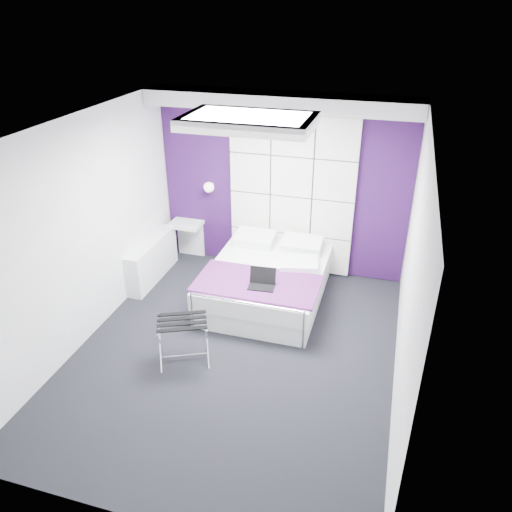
% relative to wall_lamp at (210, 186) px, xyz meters
% --- Properties ---
extents(floor, '(4.40, 4.40, 0.00)m').
position_rel_wall_lamp_xyz_m(floor, '(1.05, -2.06, -1.22)').
color(floor, black).
rests_on(floor, ground).
extents(ceiling, '(4.40, 4.40, 0.00)m').
position_rel_wall_lamp_xyz_m(ceiling, '(1.05, -2.06, 1.38)').
color(ceiling, white).
rests_on(ceiling, wall_back).
extents(wall_back, '(3.60, 0.00, 3.60)m').
position_rel_wall_lamp_xyz_m(wall_back, '(1.05, 0.14, 0.08)').
color(wall_back, silver).
rests_on(wall_back, floor).
extents(wall_left, '(0.00, 4.40, 4.40)m').
position_rel_wall_lamp_xyz_m(wall_left, '(-0.75, -2.06, 0.08)').
color(wall_left, silver).
rests_on(wall_left, floor).
extents(wall_right, '(0.00, 4.40, 4.40)m').
position_rel_wall_lamp_xyz_m(wall_right, '(2.85, -2.06, 0.08)').
color(wall_right, silver).
rests_on(wall_right, floor).
extents(accent_wall, '(3.58, 0.02, 2.58)m').
position_rel_wall_lamp_xyz_m(accent_wall, '(1.05, 0.13, 0.08)').
color(accent_wall, '#2F0F41').
rests_on(accent_wall, wall_back).
extents(soffit, '(3.58, 0.50, 0.20)m').
position_rel_wall_lamp_xyz_m(soffit, '(1.05, -0.11, 1.28)').
color(soffit, white).
rests_on(soffit, wall_back).
extents(headboard, '(1.80, 0.08, 2.30)m').
position_rel_wall_lamp_xyz_m(headboard, '(1.20, 0.08, -0.05)').
color(headboard, silver).
rests_on(headboard, wall_back).
extents(skylight, '(1.36, 0.86, 0.12)m').
position_rel_wall_lamp_xyz_m(skylight, '(1.05, -1.46, 1.33)').
color(skylight, white).
rests_on(skylight, ceiling).
extents(wall_lamp, '(0.15, 0.15, 0.15)m').
position_rel_wall_lamp_xyz_m(wall_lamp, '(0.00, 0.00, 0.00)').
color(wall_lamp, white).
rests_on(wall_lamp, wall_back).
extents(radiator, '(0.22, 1.20, 0.60)m').
position_rel_wall_lamp_xyz_m(radiator, '(-0.64, -0.76, -0.92)').
color(radiator, white).
rests_on(radiator, floor).
extents(bed, '(1.54, 1.86, 0.66)m').
position_rel_wall_lamp_xyz_m(bed, '(1.10, -0.85, -0.94)').
color(bed, white).
rests_on(bed, floor).
extents(nightstand, '(0.48, 0.37, 0.05)m').
position_rel_wall_lamp_xyz_m(nightstand, '(-0.40, -0.04, -0.63)').
color(nightstand, white).
rests_on(nightstand, wall_back).
extents(luggage_rack, '(0.54, 0.40, 0.53)m').
position_rel_wall_lamp_xyz_m(luggage_rack, '(0.54, -2.34, -0.95)').
color(luggage_rack, silver).
rests_on(luggage_rack, floor).
extents(laptop, '(0.32, 0.23, 0.23)m').
position_rel_wall_lamp_xyz_m(laptop, '(1.18, -1.35, -0.64)').
color(laptop, black).
rests_on(laptop, bed).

